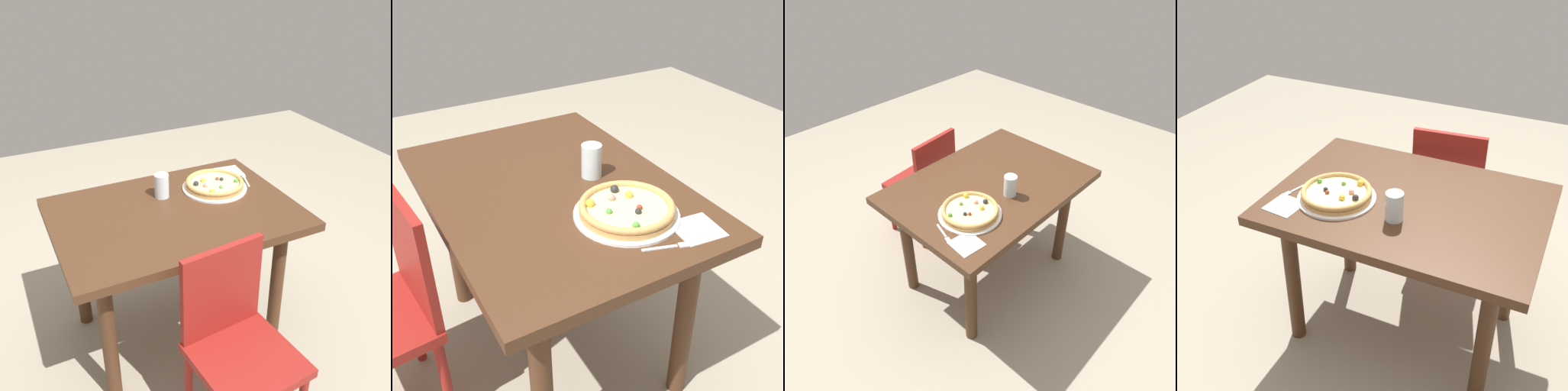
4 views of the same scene
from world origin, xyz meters
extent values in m
plane|color=#9E937F|center=(0.00, 0.00, 0.00)|extent=(6.00, 6.00, 0.00)
cube|color=#472B19|center=(0.00, 0.00, 0.74)|extent=(1.18, 0.84, 0.04)
cylinder|color=#472B19|center=(-0.45, -0.28, 0.36)|extent=(0.07, 0.07, 0.72)
cylinder|color=#472B19|center=(0.45, -0.28, 0.36)|extent=(0.07, 0.07, 0.72)
cylinder|color=#472B19|center=(-0.45, 0.28, 0.36)|extent=(0.07, 0.07, 0.72)
cylinder|color=#472B19|center=(0.45, 0.28, 0.36)|extent=(0.07, 0.07, 0.72)
cylinder|color=maroon|center=(0.15, -0.51, 0.20)|extent=(0.04, 0.04, 0.41)
cylinder|color=maroon|center=(-0.19, -0.55, 0.20)|extent=(0.04, 0.04, 0.41)
cube|color=maroon|center=(0.00, -0.70, 0.43)|extent=(0.44, 0.44, 0.04)
cube|color=maroon|center=(-0.02, -0.52, 0.66)|extent=(0.38, 0.07, 0.42)
cylinder|color=white|center=(0.29, 0.12, 0.77)|extent=(0.35, 0.35, 0.01)
cylinder|color=tan|center=(0.29, 0.12, 0.78)|extent=(0.31, 0.31, 0.02)
cylinder|color=beige|center=(0.29, 0.12, 0.79)|extent=(0.27, 0.27, 0.01)
torus|color=tan|center=(0.29, 0.12, 0.80)|extent=(0.31, 0.31, 0.02)
sphere|color=#E58C7F|center=(0.22, 0.10, 0.80)|extent=(0.03, 0.03, 0.03)
sphere|color=#262626|center=(0.34, 0.13, 0.80)|extent=(0.02, 0.02, 0.02)
sphere|color=gold|center=(0.22, 0.02, 0.80)|extent=(0.03, 0.03, 0.03)
sphere|color=gold|center=(0.24, 0.16, 0.80)|extent=(0.03, 0.03, 0.03)
sphere|color=#4C9E38|center=(0.29, 0.05, 0.80)|extent=(0.02, 0.02, 0.02)
sphere|color=maroon|center=(0.32, 0.15, 0.80)|extent=(0.02, 0.02, 0.02)
sphere|color=#262626|center=(0.19, 0.14, 0.80)|extent=(0.03, 0.03, 0.03)
sphere|color=#4C9E38|center=(0.40, 0.08, 0.80)|extent=(0.02, 0.02, 0.02)
cube|color=silver|center=(0.48, 0.11, 0.76)|extent=(0.04, 0.11, 0.00)
cube|color=silver|center=(0.51, 0.19, 0.76)|extent=(0.04, 0.05, 0.00)
cylinder|color=silver|center=(0.00, 0.16, 0.82)|extent=(0.08, 0.08, 0.13)
cube|color=white|center=(0.46, 0.27, 0.76)|extent=(0.15, 0.15, 0.00)
camera|label=1|loc=(-0.76, -1.78, 1.88)|focal=41.84mm
camera|label=2|loc=(1.36, -0.64, 1.63)|focal=44.64mm
camera|label=3|loc=(1.43, 1.28, 2.11)|focal=35.85mm
camera|label=4|loc=(-0.63, 1.69, 1.91)|focal=45.22mm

